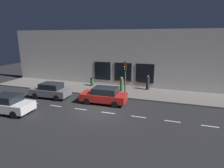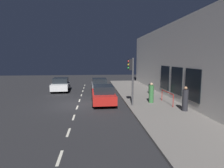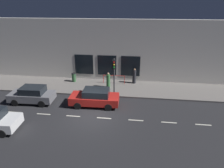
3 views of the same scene
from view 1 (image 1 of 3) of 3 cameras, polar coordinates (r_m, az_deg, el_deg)
ground_plane at (r=16.32m, az=-4.53°, el=-8.37°), size 60.00×60.00×0.00m
sidewalk at (r=21.85m, az=1.78°, el=-2.17°), size 4.50×32.00×0.15m
building_facade at (r=23.56m, az=3.62°, el=7.66°), size 0.65×32.00×7.12m
lane_centre_line at (r=15.98m, az=-1.18°, el=-8.81°), size 0.12×27.20×0.01m
traffic_light at (r=18.99m, az=3.98°, el=3.49°), size 0.48×0.32×3.73m
parked_car_0 at (r=17.94m, az=-2.45°, el=-3.50°), size 2.02×4.45×1.58m
parked_car_1 at (r=17.97m, az=-29.06°, el=-5.35°), size 2.14×3.97×1.58m
parked_car_2 at (r=20.60m, az=-18.27°, el=-1.87°), size 1.97×4.12×1.58m
pedestrian_0 at (r=22.38m, az=10.86°, el=0.29°), size 0.48×0.48×1.74m
pedestrian_1 at (r=21.38m, az=2.95°, el=-0.21°), size 0.48×0.48×1.68m
trash_bin at (r=23.95m, az=-6.07°, el=0.70°), size 0.48×0.48×1.02m
red_railing at (r=22.40m, az=4.92°, el=0.36°), size 0.05×2.47×0.97m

